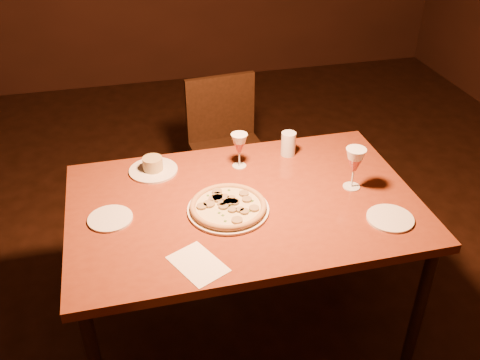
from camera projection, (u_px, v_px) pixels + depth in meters
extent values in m
cube|color=brown|center=(244.00, 205.00, 2.22)|extent=(1.44, 0.93, 0.04)
cylinder|color=black|center=(95.00, 241.00, 2.63)|extent=(0.05, 0.05, 0.73)
cylinder|color=black|center=(418.00, 312.00, 2.24)|extent=(0.05, 0.05, 0.73)
cylinder|color=black|center=(343.00, 204.00, 2.89)|extent=(0.05, 0.05, 0.73)
cube|color=black|center=(231.00, 155.00, 3.15)|extent=(0.46, 0.46, 0.04)
cube|color=black|center=(220.00, 107.00, 3.19)|extent=(0.42, 0.07, 0.40)
cylinder|color=black|center=(213.00, 209.00, 3.10)|extent=(0.04, 0.04, 0.43)
cylinder|color=black|center=(197.00, 178.00, 3.37)|extent=(0.04, 0.04, 0.43)
cylinder|color=black|center=(267.00, 198.00, 3.20)|extent=(0.04, 0.04, 0.43)
cylinder|color=black|center=(248.00, 169.00, 3.46)|extent=(0.04, 0.04, 0.43)
cylinder|color=white|center=(228.00, 209.00, 2.16)|extent=(0.33, 0.33, 0.01)
cylinder|color=#CCBE8C|center=(228.00, 207.00, 2.15)|extent=(0.30, 0.30, 0.01)
torus|color=tan|center=(228.00, 206.00, 2.15)|extent=(0.31, 0.31, 0.02)
cylinder|color=white|center=(153.00, 170.00, 2.41)|extent=(0.22, 0.22, 0.01)
cylinder|color=tan|center=(153.00, 164.00, 2.39)|extent=(0.09, 0.09, 0.06)
cylinder|color=silver|center=(288.00, 144.00, 2.50)|extent=(0.07, 0.07, 0.11)
cylinder|color=white|center=(110.00, 219.00, 2.11)|extent=(0.18, 0.18, 0.01)
cylinder|color=white|center=(390.00, 218.00, 2.11)|extent=(0.19, 0.19, 0.01)
cube|color=white|center=(198.00, 264.00, 1.89)|extent=(0.22, 0.25, 0.00)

